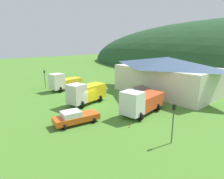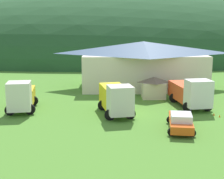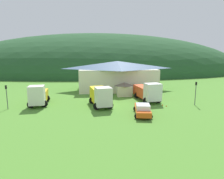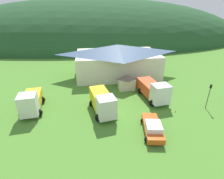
% 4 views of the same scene
% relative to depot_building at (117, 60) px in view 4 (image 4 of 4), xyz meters
% --- Properties ---
extents(ground_plane, '(200.00, 200.00, 0.00)m').
position_rel_depot_building_xyz_m(ground_plane, '(-3.42, -15.00, -3.49)').
color(ground_plane, '#4C842D').
extents(forested_hill_backdrop, '(134.00, 60.00, 34.57)m').
position_rel_depot_building_xyz_m(forested_hill_backdrop, '(-3.42, 44.85, -3.49)').
color(forested_hill_backdrop, '#234C28').
rests_on(forested_hill_backdrop, ground).
extents(depot_building, '(18.73, 11.24, 6.77)m').
position_rel_depot_building_xyz_m(depot_building, '(0.00, 0.00, 0.00)').
color(depot_building, silver).
rests_on(depot_building, ground).
extents(play_shed_cream, '(3.12, 2.37, 2.78)m').
position_rel_depot_building_xyz_m(play_shed_cream, '(0.58, -7.57, -2.05)').
color(play_shed_cream, beige).
rests_on(play_shed_cream, ground).
extents(heavy_rig_striped, '(3.60, 6.78, 3.49)m').
position_rel_depot_building_xyz_m(heavy_rig_striped, '(-14.65, -13.55, -1.78)').
color(heavy_rig_striped, silver).
rests_on(heavy_rig_striped, ground).
extents(flatbed_truck_yellow, '(3.88, 6.95, 3.42)m').
position_rel_depot_building_xyz_m(flatbed_truck_yellow, '(-4.42, -15.12, -1.68)').
color(flatbed_truck_yellow, silver).
rests_on(flatbed_truck_yellow, ground).
extents(heavy_rig_white, '(3.98, 7.68, 3.48)m').
position_rel_depot_building_xyz_m(heavy_rig_white, '(4.17, -12.00, -1.79)').
color(heavy_rig_white, white).
rests_on(heavy_rig_white, ground).
extents(service_pickup_orange, '(2.94, 5.60, 1.66)m').
position_rel_depot_building_xyz_m(service_pickup_orange, '(1.24, -20.39, -2.66)').
color(service_pickup_orange, '#D95316').
rests_on(service_pickup_orange, ground).
extents(traffic_light_east, '(0.20, 0.32, 3.91)m').
position_rel_depot_building_xyz_m(traffic_light_east, '(11.23, -15.79, -1.07)').
color(traffic_light_east, '#4C4C51').
rests_on(traffic_light_east, ground).
extents(traffic_cone_near_pickup, '(0.36, 0.36, 0.58)m').
position_rel_depot_building_xyz_m(traffic_cone_near_pickup, '(6.17, -16.32, -3.49)').
color(traffic_cone_near_pickup, orange).
rests_on(traffic_cone_near_pickup, ground).
extents(traffic_cone_mid_row, '(0.36, 0.36, 0.59)m').
position_rel_depot_building_xyz_m(traffic_cone_mid_row, '(5.79, -15.64, -3.49)').
color(traffic_cone_mid_row, orange).
rests_on(traffic_cone_mid_row, ground).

